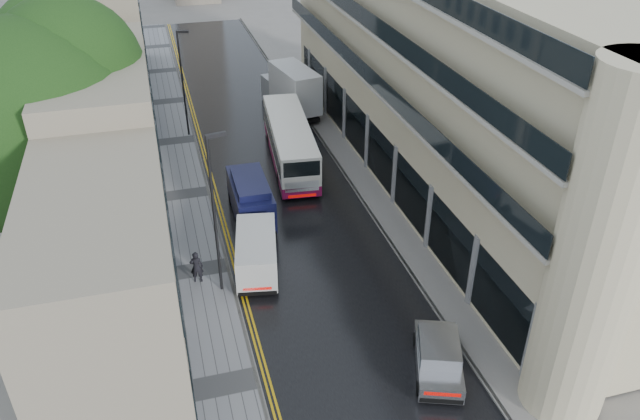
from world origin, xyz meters
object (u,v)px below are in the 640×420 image
tree_far (68,82)px  lamp_post_near (215,218)px  cream_bus (279,164)px  navy_van (239,214)px  white_lorry (288,99)px  white_van (238,274)px  pedestrian (197,267)px  tree_near (39,161)px  lamp_post_far (183,85)px  silver_hatchback (420,380)px

tree_far → lamp_post_near: bearing=-65.8°
cream_bus → lamp_post_near: (-5.16, -9.95, 2.79)m
navy_van → cream_bus: bearing=57.0°
tree_far → white_lorry: (15.17, 4.08, -4.22)m
tree_far → white_van: tree_far is taller
navy_van → lamp_post_near: (-1.72, -4.79, 2.94)m
navy_van → pedestrian: 4.77m
tree_near → cream_bus: size_ratio=1.27×
white_van → pedestrian: size_ratio=2.65×
lamp_post_far → tree_far: bearing=-140.0°
white_lorry → tree_near: bearing=-142.5°
tree_far → lamp_post_near: 17.36m
tree_far → silver_hatchback: bearing=-60.6°
tree_near → tree_far: (0.30, 13.00, -0.72)m
tree_far → white_lorry: tree_far is taller
cream_bus → white_van: size_ratio=2.32×
navy_van → lamp_post_far: (-1.51, 14.60, 2.66)m
white_lorry → lamp_post_near: lamp_post_near is taller
white_van → lamp_post_near: (-0.82, 0.27, 3.22)m
tree_far → white_van: bearing=-63.7°
tree_near → white_van: (8.20, -3.01, -5.86)m
silver_hatchback → navy_van: navy_van is taller
tree_far → cream_bus: 14.33m
tree_far → lamp_post_near: tree_far is taller
pedestrian → navy_van: bearing=-117.0°
cream_bus → lamp_post_near: lamp_post_near is taller
tree_near → cream_bus: tree_near is taller
tree_near → silver_hatchback: bearing=-39.5°
pedestrian → lamp_post_near: bearing=147.7°
tree_near → pedestrian: size_ratio=7.79×
white_lorry → tree_far: bearing=-175.2°
lamp_post_near → tree_near: bearing=149.2°
tree_far → lamp_post_near: (7.08, -15.74, -1.92)m
lamp_post_far → silver_hatchback: bearing=-63.6°
white_lorry → silver_hatchback: bearing=-102.8°
tree_far → navy_van: 14.86m
tree_near → silver_hatchback: tree_near is taller
white_van → lamp_post_far: size_ratio=0.60×
pedestrian → lamp_post_near: size_ratio=0.21×
lamp_post_far → pedestrian: bearing=-80.7°
cream_bus → white_lorry: size_ratio=1.45×
cream_bus → white_lorry: bearing=79.1°
navy_van → white_van: bearing=-99.4°
white_lorry → silver_hatchback: white_lorry is taller
silver_hatchback → lamp_post_near: lamp_post_near is taller
cream_bus → lamp_post_near: bearing=-111.7°
white_lorry → lamp_post_far: 8.15m
white_van → pedestrian: (-1.90, 1.22, -0.08)m
navy_van → lamp_post_near: bearing=-109.1°
pedestrian → lamp_post_near: lamp_post_near is taller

